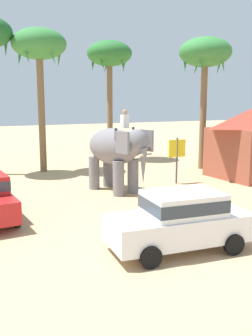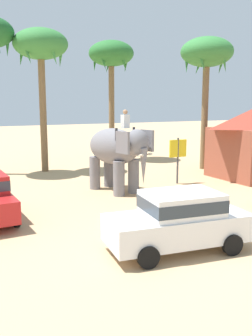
# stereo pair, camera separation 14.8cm
# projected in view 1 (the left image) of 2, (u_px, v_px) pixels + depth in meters

# --- Properties ---
(ground_plane) EXTENTS (120.00, 120.00, 0.00)m
(ground_plane) POSITION_uv_depth(u_px,v_px,m) (186.00, 243.00, 11.49)
(ground_plane) COLOR tan
(car_sedan_foreground) EXTENTS (4.27, 2.23, 1.70)m
(car_sedan_foreground) POSITION_uv_depth(u_px,v_px,m) (180.00, 219.00, 10.81)
(car_sedan_foreground) COLOR white
(car_sedan_foreground) RESTS_ON ground
(elephant_with_mahout) EXTENTS (2.38, 4.02, 3.88)m
(elephant_with_mahout) POSITION_uv_depth(u_px,v_px,m) (116.00, 150.00, 17.70)
(elephant_with_mahout) COLOR slate
(elephant_with_mahout) RESTS_ON ground
(palm_tree_near_hut) EXTENTS (3.20, 3.20, 8.12)m
(palm_tree_near_hut) POSITION_uv_depth(u_px,v_px,m) (205.00, 56.00, 23.11)
(palm_tree_near_hut) COLOR brown
(palm_tree_near_hut) RESTS_ON ground
(palm_tree_left_of_road) EXTENTS (3.20, 3.20, 8.46)m
(palm_tree_left_of_road) POSITION_uv_depth(u_px,v_px,m) (39.00, 48.00, 22.07)
(palm_tree_left_of_road) COLOR brown
(palm_tree_left_of_road) RESTS_ON ground
(palm_tree_far_back) EXTENTS (3.20, 3.20, 8.51)m
(palm_tree_far_back) POSITION_uv_depth(u_px,v_px,m) (109.00, 57.00, 26.84)
(palm_tree_far_back) COLOR brown
(palm_tree_far_back) RESTS_ON ground
(signboard_yellow) EXTENTS (1.00, 0.10, 2.40)m
(signboard_yellow) POSITION_uv_depth(u_px,v_px,m) (177.00, 151.00, 19.59)
(signboard_yellow) COLOR #4C4C51
(signboard_yellow) RESTS_ON ground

